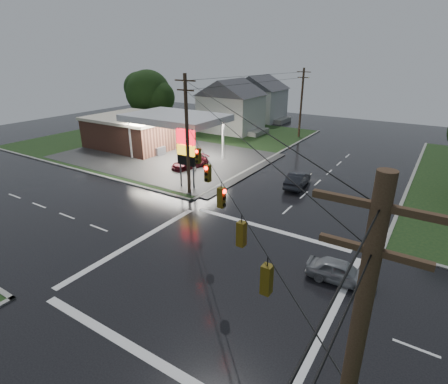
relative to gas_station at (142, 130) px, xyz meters
The scene contains 13 objects.
ground 32.46m from the gas_station, 37.50° to the right, with size 120.00×120.00×0.00m, color black.
grass_nw 6.79m from the gas_station, 92.95° to the left, with size 36.00×36.00×0.08m, color black.
gas_station is the anchor object (origin of this frame).
pylon_sign 17.81m from the gas_station, 31.22° to the right, with size 2.00×0.35×6.00m.
utility_pole_nw 19.38m from the gas_station, 32.23° to the right, with size 2.20×0.32×11.00m.
utility_pole_n 24.60m from the gas_station, 48.53° to the left, with size 2.20×0.32×10.50m.
traffic_signals 32.63m from the gas_station, 37.50° to the right, with size 26.87×26.87×1.47m.
house_near 17.07m from the gas_station, 73.83° to the left, with size 11.05×8.48×8.60m.
house_far 28.61m from the gas_station, 82.50° to the left, with size 11.05×8.48×8.60m.
tree_nw_behind 13.63m from the gas_station, 128.42° to the left, with size 8.93×7.60×10.00m.
car_north 24.51m from the gas_station, ahead, with size 1.59×4.56×1.50m, color black.
car_crossing 36.29m from the gas_station, 27.06° to the right, with size 1.59×3.95×1.35m, color gray.
car_pump 12.23m from the gas_station, 19.06° to the right, with size 1.88×4.62×1.34m, color #4E1119.
Camera 1 is at (10.10, -15.04, 12.66)m, focal length 28.00 mm.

